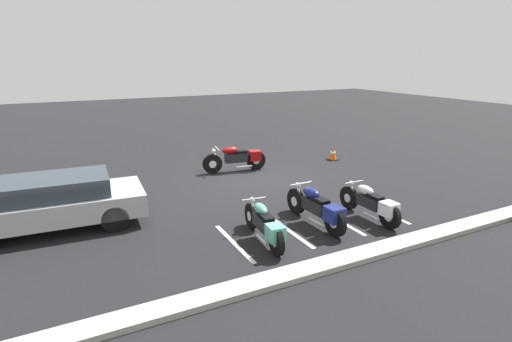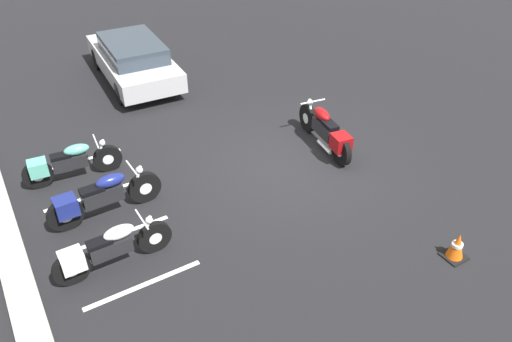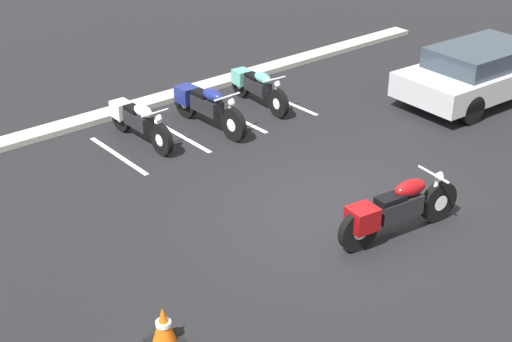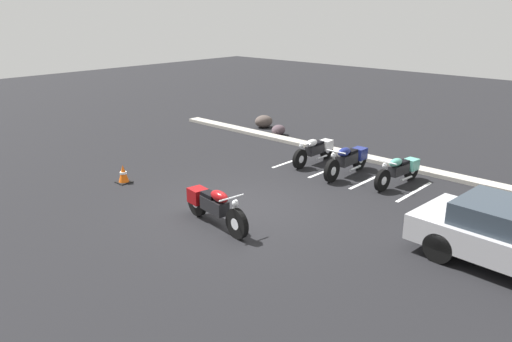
{
  "view_description": "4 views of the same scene",
  "coord_description": "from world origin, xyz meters",
  "px_view_note": "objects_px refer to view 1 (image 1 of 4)",
  "views": [
    {
      "loc": [
        5.96,
        11.81,
        4.06
      ],
      "look_at": [
        0.89,
        1.83,
        0.84
      ],
      "focal_mm": 28.0,
      "sensor_mm": 36.0,
      "label": 1
    },
    {
      "loc": [
        -7.73,
        5.63,
        6.56
      ],
      "look_at": [
        -0.33,
        1.17,
        0.44
      ],
      "focal_mm": 35.0,
      "sensor_mm": 36.0,
      "label": 2
    },
    {
      "loc": [
        -7.63,
        -7.02,
        6.16
      ],
      "look_at": [
        -0.69,
        1.28,
        0.51
      ],
      "focal_mm": 50.0,
      "sensor_mm": 36.0,
      "label": 3
    },
    {
      "loc": [
        8.32,
        -8.4,
        4.93
      ],
      "look_at": [
        -0.67,
        1.31,
        0.58
      ],
      "focal_mm": 35.0,
      "sensor_mm": 36.0,
      "label": 4
    }
  ],
  "objects_px": {
    "motorcycle_maroon_featured": "(238,158)",
    "parked_bike_1": "(317,207)",
    "parked_bike_0": "(371,203)",
    "traffic_cone": "(333,154)",
    "parked_bike_2": "(265,224)",
    "car_silver": "(53,202)"
  },
  "relations": [
    {
      "from": "motorcycle_maroon_featured",
      "to": "parked_bike_1",
      "type": "height_order",
      "value": "motorcycle_maroon_featured"
    },
    {
      "from": "motorcycle_maroon_featured",
      "to": "parked_bike_2",
      "type": "bearing_deg",
      "value": 79.89
    },
    {
      "from": "parked_bike_1",
      "to": "car_silver",
      "type": "height_order",
      "value": "car_silver"
    },
    {
      "from": "parked_bike_0",
      "to": "car_silver",
      "type": "height_order",
      "value": "car_silver"
    },
    {
      "from": "car_silver",
      "to": "parked_bike_1",
      "type": "bearing_deg",
      "value": 157.56
    },
    {
      "from": "motorcycle_maroon_featured",
      "to": "traffic_cone",
      "type": "bearing_deg",
      "value": -174.72
    },
    {
      "from": "parked_bike_0",
      "to": "traffic_cone",
      "type": "xyz_separation_m",
      "value": [
        -2.97,
        -5.46,
        -0.19
      ]
    },
    {
      "from": "parked_bike_0",
      "to": "motorcycle_maroon_featured",
      "type": "bearing_deg",
      "value": 10.91
    },
    {
      "from": "parked_bike_1",
      "to": "parked_bike_2",
      "type": "relative_size",
      "value": 1.09
    },
    {
      "from": "parked_bike_0",
      "to": "parked_bike_1",
      "type": "xyz_separation_m",
      "value": [
        1.47,
        -0.31,
        0.04
      ]
    },
    {
      "from": "parked_bike_0",
      "to": "parked_bike_1",
      "type": "height_order",
      "value": "parked_bike_1"
    },
    {
      "from": "motorcycle_maroon_featured",
      "to": "parked_bike_0",
      "type": "distance_m",
      "value": 5.81
    },
    {
      "from": "parked_bike_0",
      "to": "parked_bike_1",
      "type": "bearing_deg",
      "value": 77.33
    },
    {
      "from": "motorcycle_maroon_featured",
      "to": "parked_bike_2",
      "type": "xyz_separation_m",
      "value": [
        1.89,
        5.62,
        -0.05
      ]
    },
    {
      "from": "motorcycle_maroon_featured",
      "to": "car_silver",
      "type": "bearing_deg",
      "value": 31.42
    },
    {
      "from": "parked_bike_2",
      "to": "car_silver",
      "type": "relative_size",
      "value": 0.48
    },
    {
      "from": "parked_bike_1",
      "to": "traffic_cone",
      "type": "bearing_deg",
      "value": -42.38
    },
    {
      "from": "car_silver",
      "to": "motorcycle_maroon_featured",
      "type": "bearing_deg",
      "value": -153.72
    },
    {
      "from": "parked_bike_2",
      "to": "car_silver",
      "type": "distance_m",
      "value": 5.19
    },
    {
      "from": "motorcycle_maroon_featured",
      "to": "parked_bike_2",
      "type": "relative_size",
      "value": 1.11
    },
    {
      "from": "parked_bike_2",
      "to": "car_silver",
      "type": "height_order",
      "value": "car_silver"
    },
    {
      "from": "motorcycle_maroon_featured",
      "to": "parked_bike_1",
      "type": "xyz_separation_m",
      "value": [
        0.29,
        5.38,
        -0.01
      ]
    }
  ]
}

